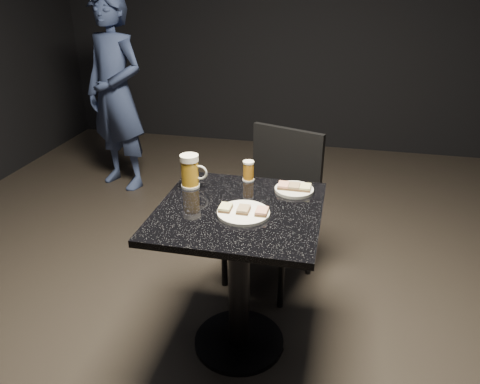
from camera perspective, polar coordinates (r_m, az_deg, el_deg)
name	(u,v)px	position (r m, az deg, el deg)	size (l,w,h in m)	color
floor	(239,343)	(2.44, -0.11, -17.89)	(6.00, 6.00, 0.00)	black
plate_large	(243,213)	(1.95, 0.42, -2.58)	(0.22, 0.22, 0.01)	white
plate_small	(294,190)	(2.17, 6.61, 0.28)	(0.18, 0.18, 0.01)	silver
patron	(116,94)	(3.95, -14.91, 11.43)	(0.57, 0.37, 1.56)	navy
table	(239,256)	(2.12, -0.12, -7.86)	(0.70, 0.70, 0.75)	black
beer_mug	(190,171)	(2.19, -6.08, 2.56)	(0.13, 0.09, 0.16)	silver
beer_tumbler	(248,171)	(2.26, 1.04, 2.60)	(0.06, 0.06, 0.10)	silver
chair	(276,199)	(2.66, 4.36, -0.86)	(0.55, 0.55, 0.89)	black
canapes_on_plate_large	(243,210)	(1.94, 0.43, -2.15)	(0.20, 0.07, 0.02)	#4C3521
canapes_on_plate_small	(294,186)	(2.17, 6.63, 0.68)	(0.15, 0.07, 0.02)	#4C3521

